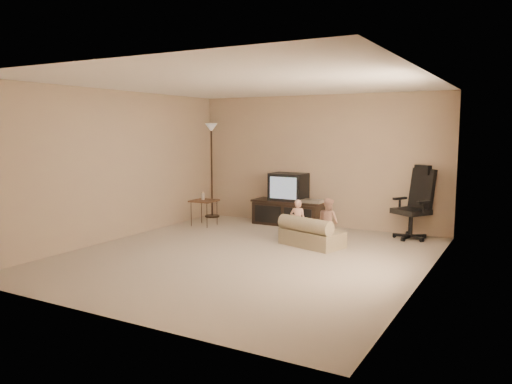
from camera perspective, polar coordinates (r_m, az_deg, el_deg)
floor at (r=7.39m, az=-1.13°, el=-7.33°), size 5.50×5.50×0.00m
room_shell at (r=7.17m, az=-1.16°, el=4.51°), size 5.50×5.50×5.50m
tv_stand at (r=9.70m, az=3.73°, el=-1.32°), size 1.42×0.53×1.01m
office_chair at (r=8.88m, az=17.66°, el=-2.25°), size 0.80×0.80×1.25m
side_table at (r=9.67m, az=-5.97°, el=-1.01°), size 0.46×0.46×0.67m
floor_lamp at (r=10.52m, az=-5.11°, el=4.91°), size 0.31×0.31×1.98m
child_sofa at (r=8.00m, az=6.20°, el=-4.83°), size 1.09×0.81×0.48m
toddler_left at (r=8.21m, az=4.79°, el=-3.33°), size 0.29×0.24×0.72m
toddler_right at (r=8.14m, az=8.26°, el=-3.33°), size 0.42×0.34×0.76m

